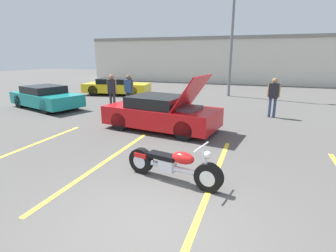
{
  "coord_description": "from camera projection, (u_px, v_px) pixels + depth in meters",
  "views": [
    {
      "loc": [
        1.49,
        -3.37,
        2.69
      ],
      "look_at": [
        -0.81,
        3.19,
        0.8
      ],
      "focal_mm": 28.0,
      "sensor_mm": 36.0,
      "label": 1
    }
  ],
  "objects": [
    {
      "name": "spectator_midground",
      "position": [
        273.0,
        94.0,
        11.45
      ],
      "size": [
        0.52,
        0.23,
        1.73
      ],
      "color": "#38476B",
      "rests_on": "ground"
    },
    {
      "name": "spectator_near_motorcycle",
      "position": [
        129.0,
        89.0,
        13.39
      ],
      "size": [
        0.52,
        0.22,
        1.71
      ],
      "color": "#333338",
      "rests_on": "ground"
    },
    {
      "name": "light_pole",
      "position": [
        234.0,
        29.0,
        16.65
      ],
      "size": [
        1.21,
        0.28,
        7.81
      ],
      "color": "slate",
      "rests_on": "ground"
    },
    {
      "name": "motorcycle",
      "position": [
        172.0,
        165.0,
        5.69
      ],
      "size": [
        2.28,
        0.82,
        0.94
      ],
      "rotation": [
        0.0,
        0.0,
        -0.2
      ],
      "color": "black",
      "rests_on": "ground"
    },
    {
      "name": "parking_stripe_foreground",
      "position": [
        21.0,
        149.0,
        7.71
      ],
      "size": [
        0.12,
        5.16,
        0.01
      ],
      "primitive_type": "cube",
      "color": "yellow",
      "rests_on": "ground"
    },
    {
      "name": "show_car_hood_open",
      "position": [
        162.0,
        113.0,
        9.65
      ],
      "size": [
        4.39,
        2.46,
        2.05
      ],
      "rotation": [
        0.0,
        0.0,
        -0.15
      ],
      "color": "red",
      "rests_on": "ground"
    },
    {
      "name": "spectator_by_show_car",
      "position": [
        112.0,
        89.0,
        12.81
      ],
      "size": [
        0.52,
        0.23,
        1.78
      ],
      "color": "#333338",
      "rests_on": "ground"
    },
    {
      "name": "parked_car_left_row",
      "position": [
        46.0,
        97.0,
        13.55
      ],
      "size": [
        4.46,
        2.94,
        1.16
      ],
      "rotation": [
        0.0,
        0.0,
        -0.3
      ],
      "color": "teal",
      "rests_on": "ground"
    },
    {
      "name": "parking_stripe_middle",
      "position": [
        105.0,
        162.0,
        6.8
      ],
      "size": [
        0.12,
        5.16,
        0.01
      ],
      "primitive_type": "cube",
      "color": "yellow",
      "rests_on": "ground"
    },
    {
      "name": "far_building",
      "position": [
        246.0,
        59.0,
        25.75
      ],
      "size": [
        32.0,
        4.2,
        4.4
      ],
      "color": "beige",
      "rests_on": "ground"
    },
    {
      "name": "parked_car_mid_row",
      "position": [
        117.0,
        87.0,
        18.2
      ],
      "size": [
        4.69,
        2.48,
        1.13
      ],
      "rotation": [
        0.0,
        0.0,
        0.15
      ],
      "color": "yellow",
      "rests_on": "ground"
    },
    {
      "name": "parking_stripe_back",
      "position": [
        214.0,
        178.0,
        5.89
      ],
      "size": [
        0.12,
        5.16,
        0.01
      ],
      "primitive_type": "cube",
      "color": "yellow",
      "rests_on": "ground"
    },
    {
      "name": "ground_plane",
      "position": [
        150.0,
        226.0,
        4.25
      ],
      "size": [
        80.0,
        80.0,
        0.0
      ],
      "primitive_type": "plane",
      "color": "#514F4C"
    }
  ]
}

